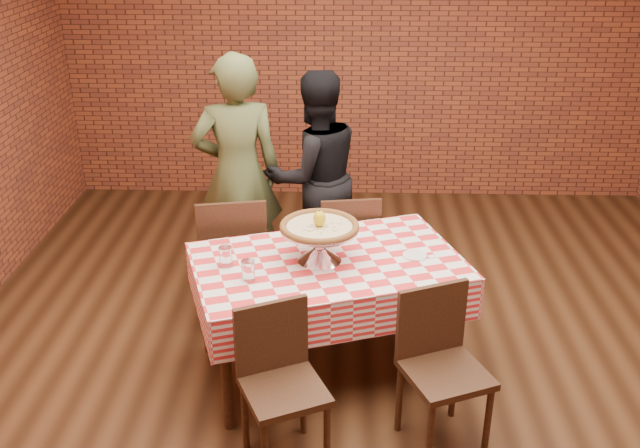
# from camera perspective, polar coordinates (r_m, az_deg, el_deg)

# --- Properties ---
(ground) EXTENTS (6.00, 6.00, 0.00)m
(ground) POSITION_cam_1_polar(r_m,az_deg,el_deg) (4.51, 3.75, -12.06)
(ground) COLOR black
(ground) RESTS_ON ground
(back_wall) EXTENTS (5.50, 0.00, 5.50)m
(back_wall) POSITION_cam_1_polar(r_m,az_deg,el_deg) (6.73, 3.34, 14.01)
(back_wall) COLOR brown
(back_wall) RESTS_ON ground
(table) EXTENTS (1.74, 1.35, 0.75)m
(table) POSITION_cam_1_polar(r_m,az_deg,el_deg) (4.38, 0.59, -7.35)
(table) COLOR #3D2818
(table) RESTS_ON ground
(tablecloth) EXTENTS (1.79, 1.40, 0.26)m
(tablecloth) POSITION_cam_1_polar(r_m,az_deg,el_deg) (4.25, 0.61, -4.48)
(tablecloth) COLOR red
(tablecloth) RESTS_ON table
(pizza_stand) EXTENTS (0.65, 0.65, 0.21)m
(pizza_stand) POSITION_cam_1_polar(r_m,az_deg,el_deg) (4.14, -0.04, -1.63)
(pizza_stand) COLOR silver
(pizza_stand) RESTS_ON tablecloth
(pizza) EXTENTS (0.64, 0.64, 0.03)m
(pizza) POSITION_cam_1_polar(r_m,az_deg,el_deg) (4.09, -0.04, -0.25)
(pizza) COLOR beige
(pizza) RESTS_ON pizza_stand
(lemon) EXTENTS (0.10, 0.10, 0.09)m
(lemon) POSITION_cam_1_polar(r_m,az_deg,el_deg) (4.07, -0.04, 0.44)
(lemon) COLOR gold
(lemon) RESTS_ON pizza
(water_glass_left) EXTENTS (0.10, 0.10, 0.12)m
(water_glass_left) POSITION_cam_1_polar(r_m,az_deg,el_deg) (3.96, -5.77, -3.73)
(water_glass_left) COLOR white
(water_glass_left) RESTS_ON tablecloth
(water_glass_right) EXTENTS (0.10, 0.10, 0.12)m
(water_glass_right) POSITION_cam_1_polar(r_m,az_deg,el_deg) (4.13, -7.55, -2.61)
(water_glass_right) COLOR white
(water_glass_right) RESTS_ON tablecloth
(side_plate) EXTENTS (0.18, 0.18, 0.01)m
(side_plate) POSITION_cam_1_polar(r_m,az_deg,el_deg) (4.26, 7.58, -2.50)
(side_plate) COLOR white
(side_plate) RESTS_ON tablecloth
(sweetener_packet_a) EXTENTS (0.06, 0.06, 0.00)m
(sweetener_packet_a) POSITION_cam_1_polar(r_m,az_deg,el_deg) (4.23, 8.18, -2.79)
(sweetener_packet_a) COLOR white
(sweetener_packet_a) RESTS_ON tablecloth
(sweetener_packet_b) EXTENTS (0.06, 0.05, 0.00)m
(sweetener_packet_b) POSITION_cam_1_polar(r_m,az_deg,el_deg) (4.27, 8.96, -2.58)
(sweetener_packet_b) COLOR white
(sweetener_packet_b) RESTS_ON tablecloth
(condiment_caddy) EXTENTS (0.12, 0.10, 0.15)m
(condiment_caddy) POSITION_cam_1_polar(r_m,az_deg,el_deg) (4.43, -0.19, -0.14)
(condiment_caddy) COLOR silver
(condiment_caddy) RESTS_ON tablecloth
(chair_near_left) EXTENTS (0.51, 0.51, 0.87)m
(chair_near_left) POSITION_cam_1_polar(r_m,az_deg,el_deg) (3.68, -2.88, -13.37)
(chair_near_left) COLOR #3D2818
(chair_near_left) RESTS_ON ground
(chair_near_right) EXTENTS (0.52, 0.52, 0.88)m
(chair_near_right) POSITION_cam_1_polar(r_m,az_deg,el_deg) (3.83, 10.00, -11.84)
(chair_near_right) COLOR #3D2818
(chair_near_right) RESTS_ON ground
(chair_far_left) EXTENTS (0.53, 0.53, 0.93)m
(chair_far_left) POSITION_cam_1_polar(r_m,az_deg,el_deg) (4.93, -7.00, -2.38)
(chair_far_left) COLOR #3D2818
(chair_far_left) RESTS_ON ground
(chair_far_right) EXTENTS (0.46, 0.46, 0.88)m
(chair_far_right) POSITION_cam_1_polar(r_m,az_deg,el_deg) (5.04, 2.11, -1.92)
(chair_far_right) COLOR #3D2818
(chair_far_right) RESTS_ON ground
(diner_olive) EXTENTS (0.72, 0.56, 1.76)m
(diner_olive) POSITION_cam_1_polar(r_m,az_deg,el_deg) (5.17, -6.61, 3.96)
(diner_olive) COLOR #4A532E
(diner_olive) RESTS_ON ground
(diner_black) EXTENTS (0.95, 0.86, 1.60)m
(diner_black) POSITION_cam_1_polar(r_m,az_deg,el_deg) (5.33, -0.42, 3.84)
(diner_black) COLOR black
(diner_black) RESTS_ON ground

